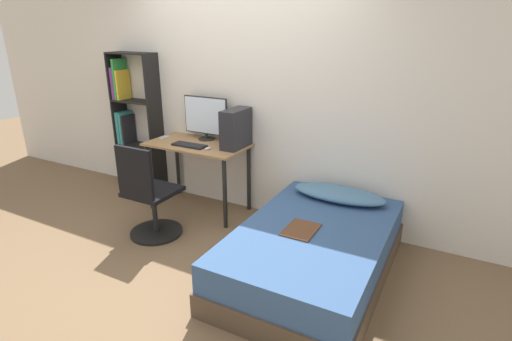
{
  "coord_description": "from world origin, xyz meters",
  "views": [
    {
      "loc": [
        2.14,
        -2.3,
        1.96
      ],
      "look_at": [
        0.55,
        0.65,
        0.75
      ],
      "focal_mm": 28.0,
      "sensor_mm": 36.0,
      "label": 1
    }
  ],
  "objects": [
    {
      "name": "desk",
      "position": [
        -0.38,
        1.05,
        0.65
      ],
      "size": [
        1.1,
        0.59,
        0.77
      ],
      "color": "#997047",
      "rests_on": "ground_plane"
    },
    {
      "name": "pillow",
      "position": [
        1.2,
        1.09,
        0.49
      ],
      "size": [
        0.87,
        0.36,
        0.11
      ],
      "color": "teal",
      "rests_on": "bed"
    },
    {
      "name": "wall_back",
      "position": [
        0.0,
        1.37,
        1.25
      ],
      "size": [
        8.0,
        0.05,
        2.5
      ],
      "color": "silver",
      "rests_on": "ground_plane"
    },
    {
      "name": "ground_plane",
      "position": [
        0.0,
        0.0,
        0.0
      ],
      "size": [
        14.0,
        14.0,
        0.0
      ],
      "primitive_type": "plane",
      "color": "brown"
    },
    {
      "name": "office_chair",
      "position": [
        -0.43,
        0.3,
        0.37
      ],
      "size": [
        0.52,
        0.52,
        0.95
      ],
      "color": "black",
      "rests_on": "ground_plane"
    },
    {
      "name": "keyboard",
      "position": [
        -0.4,
        0.93,
        0.78
      ],
      "size": [
        0.38,
        0.14,
        0.02
      ],
      "color": "black",
      "rests_on": "desk"
    },
    {
      "name": "phone",
      "position": [
        -0.85,
        1.06,
        0.78
      ],
      "size": [
        0.07,
        0.14,
        0.01
      ],
      "color": "#B7B7BC",
      "rests_on": "desk"
    },
    {
      "name": "pc_tower",
      "position": [
        0.06,
        1.13,
        0.97
      ],
      "size": [
        0.17,
        0.39,
        0.4
      ],
      "color": "#232328",
      "rests_on": "desk"
    },
    {
      "name": "bed",
      "position": [
        1.2,
        0.44,
        0.21
      ],
      "size": [
        1.14,
        1.82,
        0.43
      ],
      "color": "#4C3D2D",
      "rests_on": "ground_plane"
    },
    {
      "name": "mouse",
      "position": [
        -0.16,
        0.93,
        0.78
      ],
      "size": [
        0.06,
        0.09,
        0.02
      ],
      "color": "silver",
      "rests_on": "desk"
    },
    {
      "name": "bookshelf",
      "position": [
        -1.5,
        1.22,
        0.8
      ],
      "size": [
        0.6,
        0.25,
        1.68
      ],
      "color": "black",
      "rests_on": "ground_plane"
    },
    {
      "name": "monitor",
      "position": [
        -0.4,
        1.24,
        1.02
      ],
      "size": [
        0.55,
        0.18,
        0.48
      ],
      "color": "black",
      "rests_on": "desk"
    },
    {
      "name": "magazine",
      "position": [
        1.12,
        0.35,
        0.44
      ],
      "size": [
        0.24,
        0.32,
        0.01
      ],
      "color": "#56331E",
      "rests_on": "bed"
    }
  ]
}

